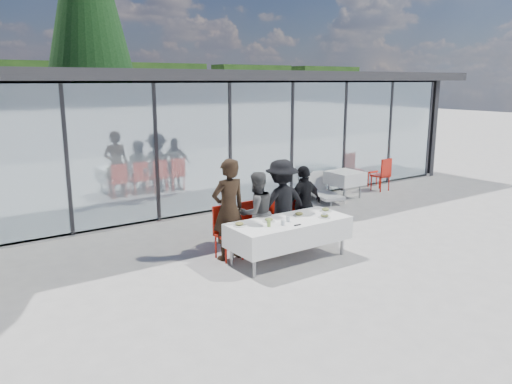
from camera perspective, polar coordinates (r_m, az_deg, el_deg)
ground at (r=8.95m, az=5.13°, el=-8.43°), size 90.00×90.00×0.00m
pavilion at (r=16.35m, az=-7.82°, el=8.81°), size 14.80×8.80×3.44m
dining_table at (r=9.07m, az=3.78°, el=-4.52°), size 2.26×0.96×0.75m
diner_a at (r=9.01m, az=-3.16°, el=-2.02°), size 0.70×0.70×1.86m
diner_chair_a at (r=9.18m, az=-3.39°, el=-4.29°), size 0.44×0.44×0.97m
diner_b at (r=9.37m, az=0.05°, el=-2.38°), size 0.79×0.79×1.56m
diner_chair_b at (r=9.50m, az=-0.22°, el=-3.68°), size 0.44×0.44×0.97m
diner_c at (r=9.69m, az=2.93°, el=-1.35°), size 1.22×1.22×1.74m
diner_chair_c at (r=9.83m, az=2.63°, el=-3.13°), size 0.44×0.44×0.97m
diner_d at (r=10.06m, az=5.50°, el=-1.38°), size 1.02×1.02×1.56m
diner_chair_d at (r=10.18m, az=5.18°, el=-2.62°), size 0.44×0.44×0.97m
plate_a at (r=8.64m, az=-1.91°, el=-3.71°), size 0.23×0.23×0.07m
plate_b at (r=8.89m, az=1.48°, el=-3.23°), size 0.23×0.23×0.07m
plate_c at (r=9.30m, az=4.95°, el=-2.55°), size 0.23×0.23×0.07m
plate_d at (r=9.67m, az=7.95°, el=-2.04°), size 0.23×0.23×0.07m
plate_extra at (r=9.23m, az=7.85°, el=-2.76°), size 0.23×0.23×0.07m
juice_bottle at (r=8.58m, az=1.48°, el=-3.53°), size 0.06×0.06×0.14m
drinking_glasses at (r=8.92m, az=4.91°, el=-3.07°), size 0.99×0.25×0.10m
folded_eyeglasses at (r=8.70m, az=4.76°, el=-3.77°), size 0.14×0.03×0.01m
spare_table_right at (r=14.06m, az=10.12°, el=1.57°), size 0.86×0.86×0.74m
spare_chair_a at (r=15.94m, az=12.46°, el=2.71°), size 0.51×0.51×0.97m
spare_chair_b at (r=15.16m, az=14.32°, el=2.11°), size 0.46×0.46×0.97m
lounger at (r=13.77m, az=7.49°, el=0.17°), size 0.91×1.44×0.72m
conifer_tree at (r=20.45m, az=-18.75°, el=19.83°), size 4.00×4.00×10.50m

